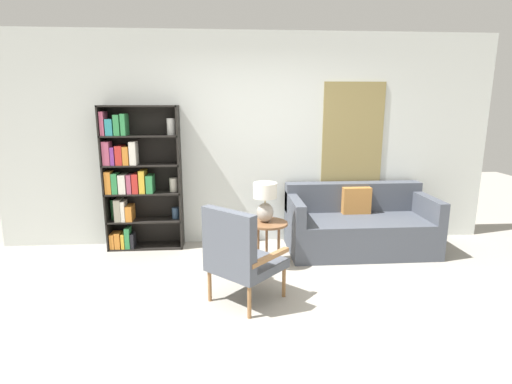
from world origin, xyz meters
TOP-DOWN VIEW (x-y plane):
  - ground_plane at (0.00, 0.00)m, footprint 14.00×14.00m
  - wall_back at (0.03, 2.03)m, footprint 6.40×0.08m
  - bookshelf at (-1.44, 1.84)m, footprint 0.94×0.30m
  - armchair at (-0.20, 0.26)m, footprint 0.82×0.82m
  - couch at (1.36, 1.56)m, footprint 1.78×0.88m
  - side_table at (0.16, 1.10)m, footprint 0.44×0.44m
  - table_lamp at (0.13, 1.13)m, footprint 0.26×0.26m

SIDE VIEW (x-z plane):
  - ground_plane at x=0.00m, z-range 0.00..0.00m
  - couch at x=1.36m, z-range -0.10..0.71m
  - side_table at x=0.16m, z-range 0.19..0.72m
  - armchair at x=-0.20m, z-range 0.04..0.96m
  - table_lamp at x=0.13m, z-range 0.56..1.01m
  - bookshelf at x=-1.44m, z-range 0.01..1.81m
  - wall_back at x=0.03m, z-range 0.00..2.70m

